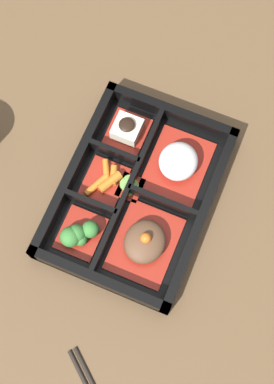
{
  "coord_description": "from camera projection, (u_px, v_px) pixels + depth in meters",
  "views": [
    {
      "loc": [
        0.24,
        0.1,
        0.82
      ],
      "look_at": [
        0.0,
        0.0,
        0.03
      ],
      "focal_mm": 50.0,
      "sensor_mm": 36.0,
      "label": 1
    }
  ],
  "objects": [
    {
      "name": "ground_plane",
      "position": [
        137.0,
        197.0,
        0.86
      ],
      "size": [
        3.0,
        3.0,
        0.0
      ],
      "primitive_type": "plane",
      "color": "brown"
    },
    {
      "name": "bento_base",
      "position": [
        137.0,
        196.0,
        0.85
      ],
      "size": [
        0.31,
        0.23,
        0.01
      ],
      "color": "black",
      "rests_on": "ground_plane"
    },
    {
      "name": "bento_rim",
      "position": [
        135.0,
        192.0,
        0.84
      ],
      "size": [
        0.31,
        0.23,
        0.04
      ],
      "color": "black",
      "rests_on": "ground_plane"
    },
    {
      "name": "bowl_rice",
      "position": [
        178.0,
        163.0,
        0.84
      ],
      "size": [
        0.12,
        0.09,
        0.04
      ],
      "color": "maroon",
      "rests_on": "bento_base"
    },
    {
      "name": "bowl_stew",
      "position": [
        145.0,
        242.0,
        0.81
      ],
      "size": [
        0.12,
        0.09,
        0.04
      ],
      "color": "maroon",
      "rests_on": "bento_base"
    },
    {
      "name": "bowl_tofu",
      "position": [
        127.0,
        130.0,
        0.87
      ],
      "size": [
        0.07,
        0.06,
        0.04
      ],
      "color": "maroon",
      "rests_on": "bento_base"
    },
    {
      "name": "bowl_carrots",
      "position": [
        106.0,
        180.0,
        0.85
      ],
      "size": [
        0.07,
        0.06,
        0.02
      ],
      "color": "maroon",
      "rests_on": "bento_base"
    },
    {
      "name": "bowl_greens",
      "position": [
        78.0,
        234.0,
        0.81
      ],
      "size": [
        0.07,
        0.06,
        0.04
      ],
      "color": "maroon",
      "rests_on": "bento_base"
    },
    {
      "name": "bowl_pickles",
      "position": [
        130.0,
        186.0,
        0.84
      ],
      "size": [
        0.04,
        0.04,
        0.01
      ],
      "color": "maroon",
      "rests_on": "bento_base"
    }
  ]
}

